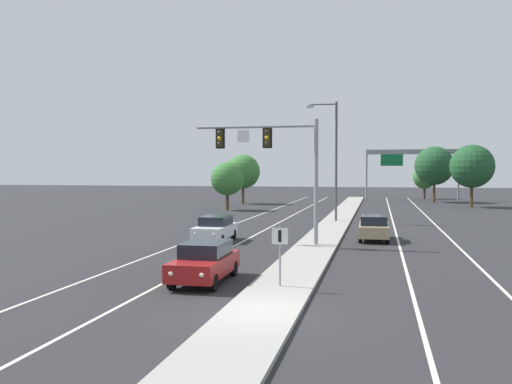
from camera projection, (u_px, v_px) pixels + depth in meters
name	position (u px, v px, depth m)	size (l,w,h in m)	color
ground_plane	(261.00, 315.00, 16.86)	(260.00, 260.00, 0.00)	#28282B
median_island	(321.00, 240.00, 34.41)	(2.40, 110.00, 0.15)	#9E9B93
lane_stripe_oncoming_center	(269.00, 228.00, 42.26)	(0.14, 100.00, 0.01)	silver
lane_stripe_receding_center	(395.00, 231.00, 40.22)	(0.14, 100.00, 0.01)	silver
edge_stripe_left	(227.00, 227.00, 42.97)	(0.14, 100.00, 0.01)	silver
edge_stripe_right	(443.00, 232.00, 39.51)	(0.14, 100.00, 0.01)	silver
overhead_signal_mast	(276.00, 154.00, 32.07)	(7.25, 0.44, 7.20)	gray
median_sign_post	(280.00, 247.00, 20.32)	(0.60, 0.10, 2.20)	gray
street_lamp_median	(334.00, 154.00, 46.45)	(2.58, 0.28, 10.00)	#4C4C51
car_oncoming_red	(205.00, 261.00, 21.82)	(1.86, 4.49, 1.58)	maroon
car_oncoming_white	(215.00, 228.00, 34.13)	(1.87, 4.49, 1.58)	silver
car_receding_tan	(374.00, 227.00, 34.76)	(1.87, 4.49, 1.58)	tan
highway_sign_gantry	(412.00, 158.00, 80.84)	(13.28, 0.42, 7.50)	gray
tree_far_left_b	(243.00, 172.00, 72.50)	(4.47, 4.47, 6.47)	#4C3823
tree_far_right_c	(434.00, 166.00, 75.75)	(5.31, 5.31, 7.68)	#4C3823
tree_far_right_b	(472.00, 166.00, 65.56)	(5.16, 5.16, 7.46)	#4C3823
tree_far_left_a	(227.00, 179.00, 60.84)	(3.68, 3.68, 5.32)	#4C3823
tree_far_right_a	(425.00, 177.00, 84.52)	(3.51, 3.51, 5.07)	#4C3823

